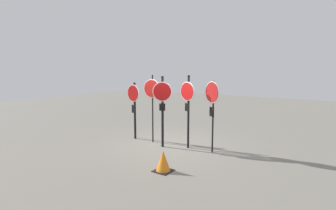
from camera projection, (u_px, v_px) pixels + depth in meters
name	position (u px, v px, depth m)	size (l,w,h in m)	color
ground_plane	(169.00, 145.00, 9.63)	(40.00, 40.00, 0.00)	gray
stop_sign_0	(134.00, 102.00, 10.38)	(0.68, 0.19, 2.26)	black
stop_sign_1	(152.00, 93.00, 9.81)	(0.70, 0.14, 2.57)	black
stop_sign_2	(162.00, 102.00, 9.21)	(0.62, 0.35, 2.54)	black
stop_sign_3	(188.00, 101.00, 9.09)	(0.65, 0.21, 2.57)	black
stop_sign_4	(212.00, 99.00, 8.58)	(0.65, 0.35, 2.40)	black
traffic_cone_0	(163.00, 161.00, 7.12)	(0.47, 0.47, 0.58)	black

